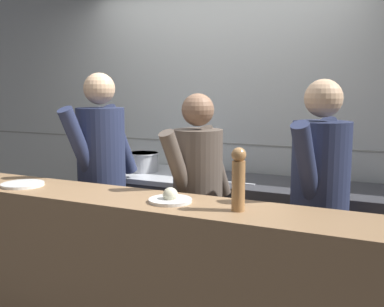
# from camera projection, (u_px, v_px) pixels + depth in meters

# --- Properties ---
(wall_back_tiled) EXTENTS (8.00, 0.06, 2.60)m
(wall_back_tiled) POSITION_uv_depth(u_px,v_px,m) (220.00, 126.00, 3.99)
(wall_back_tiled) COLOR silver
(wall_back_tiled) RESTS_ON ground_plane
(oven_range) EXTENTS (0.99, 0.71, 0.92)m
(oven_range) POSITION_uv_depth(u_px,v_px,m) (150.00, 222.00, 3.96)
(oven_range) COLOR #38383D
(oven_range) RESTS_ON ground_plane
(prep_counter) EXTENTS (1.39, 0.65, 0.91)m
(prep_counter) POSITION_uv_depth(u_px,v_px,m) (286.00, 243.00, 3.45)
(prep_counter) COLOR #38383D
(prep_counter) RESTS_ON ground_plane
(pass_counter) EXTENTS (3.16, 0.45, 1.01)m
(pass_counter) POSITION_uv_depth(u_px,v_px,m) (152.00, 285.00, 2.60)
(pass_counter) COLOR #93704C
(pass_counter) RESTS_ON ground_plane
(stock_pot) EXTENTS (0.28, 0.28, 0.16)m
(stock_pot) POSITION_uv_depth(u_px,v_px,m) (143.00, 161.00, 3.89)
(stock_pot) COLOR #B7BABF
(stock_pot) RESTS_ON oven_range
(chefs_knife) EXTENTS (0.35, 0.04, 0.02)m
(chefs_knife) POSITION_uv_depth(u_px,v_px,m) (229.00, 182.00, 3.45)
(chefs_knife) COLOR #B7BABF
(chefs_knife) RESTS_ON prep_counter
(plated_dish_main) EXTENTS (0.27, 0.27, 0.02)m
(plated_dish_main) POSITION_uv_depth(u_px,v_px,m) (23.00, 184.00, 2.89)
(plated_dish_main) COLOR white
(plated_dish_main) RESTS_ON pass_counter
(plated_dish_appetiser) EXTENTS (0.24, 0.24, 0.08)m
(plated_dish_appetiser) POSITION_uv_depth(u_px,v_px,m) (170.00, 198.00, 2.47)
(plated_dish_appetiser) COLOR white
(plated_dish_appetiser) RESTS_ON pass_counter
(pepper_mill) EXTENTS (0.08, 0.08, 0.33)m
(pepper_mill) POSITION_uv_depth(u_px,v_px,m) (238.00, 178.00, 2.27)
(pepper_mill) COLOR #AD7A47
(pepper_mill) RESTS_ON pass_counter
(chef_head_cook) EXTENTS (0.40, 0.76, 1.74)m
(chef_head_cook) POSITION_uv_depth(u_px,v_px,m) (102.00, 177.00, 3.35)
(chef_head_cook) COLOR black
(chef_head_cook) RESTS_ON ground_plane
(chef_sous) EXTENTS (0.40, 0.70, 1.60)m
(chef_sous) POSITION_uv_depth(u_px,v_px,m) (198.00, 201.00, 2.97)
(chef_sous) COLOR black
(chef_sous) RESTS_ON ground_plane
(chef_line) EXTENTS (0.41, 0.74, 1.68)m
(chef_line) POSITION_uv_depth(u_px,v_px,m) (319.00, 205.00, 2.68)
(chef_line) COLOR black
(chef_line) RESTS_ON ground_plane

